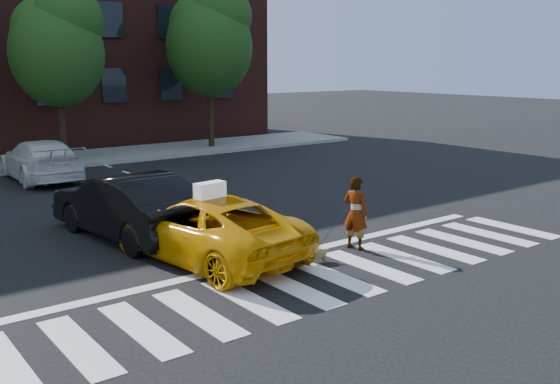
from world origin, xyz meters
The scene contains 12 objects.
ground centered at (0.00, 0.00, 0.00)m, with size 120.00×120.00×0.00m, color black.
crosswalk centered at (0.00, 0.00, 0.01)m, with size 13.00×2.40×0.01m, color silver.
stop_line centered at (0.00, 1.60, 0.01)m, with size 12.00×0.30×0.01m, color silver.
sidewalk_far centered at (0.00, 17.50, 0.07)m, with size 30.00×4.00×0.15m, color slate.
tree_mid centered at (0.53, 17.00, 4.85)m, with size 3.69×3.69×7.10m.
tree_right centered at (7.53, 17.00, 5.26)m, with size 4.00×4.00×7.70m.
taxi centered at (-1.36, 2.50, 0.67)m, with size 2.23×4.84×1.35m, color orange.
black_sedan centered at (-2.00, 4.96, 0.78)m, with size 1.64×4.71×1.55m, color black.
white_suv centered at (-1.40, 13.79, 0.71)m, with size 1.98×4.88×1.42m, color silver.
woman centered at (1.63, 1.10, 0.82)m, with size 0.60×0.39×1.63m, color #999999.
dog centered at (0.30, 0.86, 0.19)m, with size 0.56×0.31×0.32m.
taxi_sign centered at (-1.36, 2.30, 1.51)m, with size 0.65×0.28×0.32m, color white.
Camera 1 is at (-7.75, -8.50, 4.06)m, focal length 40.00 mm.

